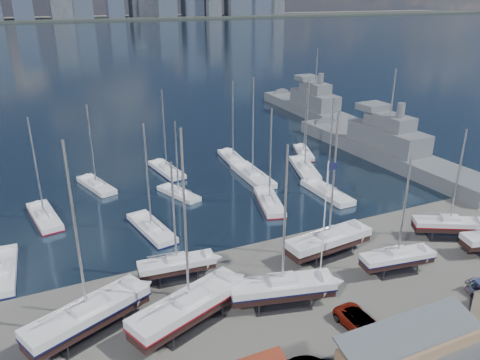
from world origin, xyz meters
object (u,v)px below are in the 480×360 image
sailboat_cradle_0 (88,314)px  flagpole (326,210)px  naval_ship_east (386,151)px  naval_ship_west (314,110)px

sailboat_cradle_0 → flagpole: bearing=-23.2°
naval_ship_east → flagpole: (-31.88, -26.81, 5.81)m
sailboat_cradle_0 → naval_ship_west: sailboat_cradle_0 is taller
naval_ship_west → naval_ship_east: bearing=171.6°
sailboat_cradle_0 → flagpole: size_ratio=1.41×
naval_ship_east → naval_ship_west: bearing=-12.5°
sailboat_cradle_0 → naval_ship_east: bearing=2.0°
flagpole → sailboat_cradle_0: bearing=-179.8°
naval_ship_east → flagpole: bearing=127.8°
naval_ship_east → flagpole: 42.06m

